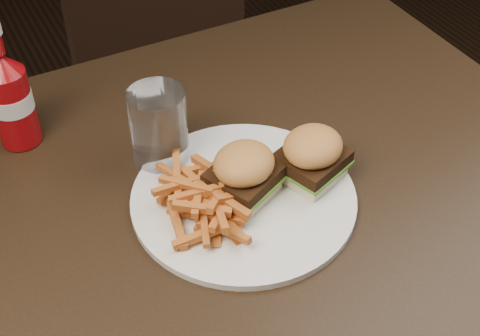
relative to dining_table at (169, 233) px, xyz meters
name	(u,v)px	position (x,y,z in m)	size (l,w,h in m)	color
dining_table	(169,233)	(0.00, 0.00, 0.00)	(1.20, 0.80, 0.04)	black
chair_far	(149,34)	(0.32, 0.94, -0.30)	(0.42, 0.42, 0.04)	black
plate	(244,198)	(0.10, -0.01, 0.03)	(0.30, 0.30, 0.01)	white
sandwich_half_a	(244,188)	(0.10, -0.01, 0.04)	(0.07, 0.07, 0.02)	beige
sandwich_half_b	(311,171)	(0.20, -0.02, 0.04)	(0.07, 0.07, 0.02)	beige
fries_pile	(202,198)	(0.04, -0.01, 0.05)	(0.12, 0.12, 0.05)	#B96D18
ketchup_bottle	(13,107)	(-0.12, 0.25, 0.08)	(0.06, 0.06, 0.12)	#92080C
tumbler	(159,130)	(0.04, 0.11, 0.08)	(0.08, 0.08, 0.12)	white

